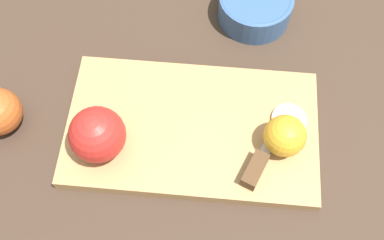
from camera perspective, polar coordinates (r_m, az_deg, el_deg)
The scene contains 7 objects.
ground_plane at distance 0.75m, azimuth 0.00°, elevation -1.48°, with size 4.00×4.00×0.00m, color #38281E.
cutting_board at distance 0.74m, azimuth 0.00°, elevation -1.10°, with size 0.43×0.28×0.02m.
apple_half_left at distance 0.69m, azimuth -11.96°, elevation -1.85°, with size 0.09×0.09×0.09m.
apple_half_right at distance 0.70m, azimuth 11.73°, elevation -1.98°, with size 0.07×0.07×0.07m.
knife at distance 0.70m, azimuth 8.21°, elevation -5.83°, with size 0.06×0.14×0.02m.
apple_slice at distance 0.75m, azimuth 12.20°, elevation 0.05°, with size 0.06×0.06×0.01m.
bowl at distance 0.87m, azimuth 8.03°, elevation 14.19°, with size 0.14×0.14×0.05m.
Camera 1 is at (0.06, -0.31, 0.68)m, focal length 42.00 mm.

